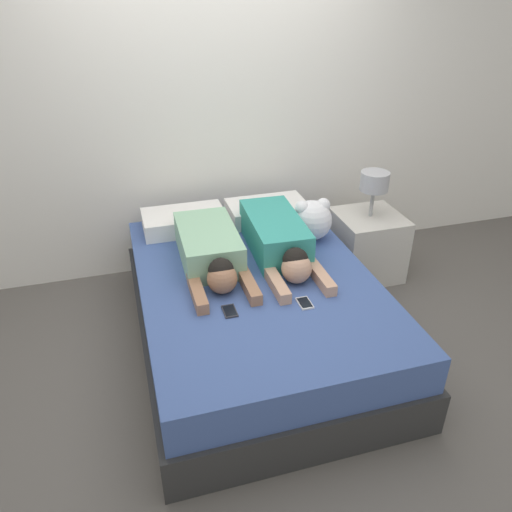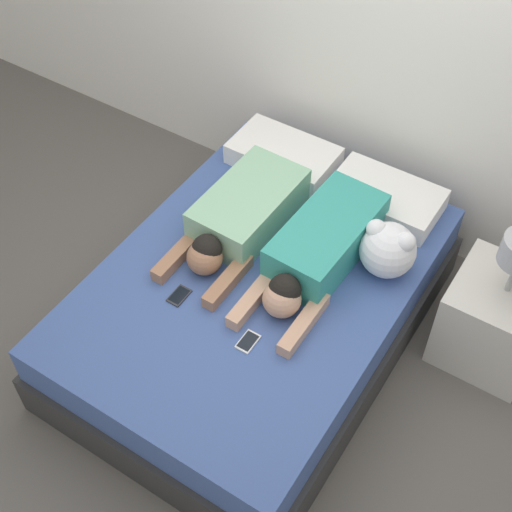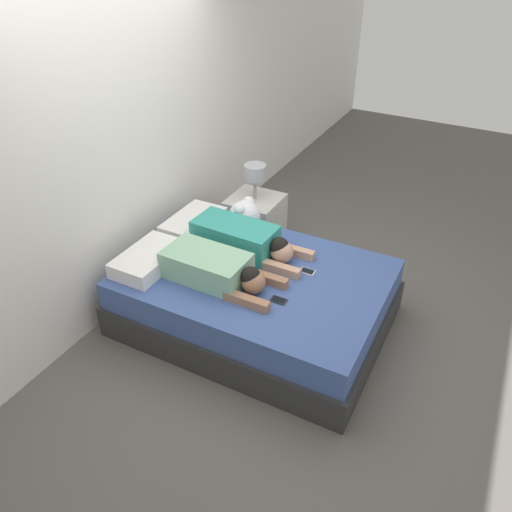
% 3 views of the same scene
% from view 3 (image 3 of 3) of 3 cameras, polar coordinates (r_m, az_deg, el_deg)
% --- Properties ---
extents(ground_plane, '(12.00, 12.00, 0.00)m').
position_cam_3_polar(ground_plane, '(4.27, 0.00, -7.38)').
color(ground_plane, '#5B5651').
extents(wall_back, '(12.00, 0.06, 2.60)m').
position_cam_3_polar(wall_back, '(4.19, -14.84, 11.55)').
color(wall_back, white).
rests_on(wall_back, ground_plane).
extents(bed, '(1.49, 2.08, 0.51)m').
position_cam_3_polar(bed, '(4.11, 0.00, -4.75)').
color(bed, '#2D2D2D').
rests_on(bed, ground_plane).
extents(pillow_head_left, '(0.60, 0.36, 0.13)m').
position_cam_3_polar(pillow_head_left, '(4.08, -12.14, -0.34)').
color(pillow_head_left, white).
rests_on(pillow_head_left, bed).
extents(pillow_head_right, '(0.60, 0.36, 0.13)m').
position_cam_3_polar(pillow_head_right, '(4.50, -7.12, 3.73)').
color(pillow_head_right, white).
rests_on(pillow_head_right, bed).
extents(person_left, '(0.38, 0.94, 0.22)m').
position_cam_3_polar(person_left, '(3.82, -4.61, -1.47)').
color(person_left, '#8CBF99').
rests_on(person_left, bed).
extents(person_right, '(0.36, 1.01, 0.24)m').
position_cam_3_polar(person_right, '(4.14, -1.32, 1.89)').
color(person_right, teal).
rests_on(person_right, bed).
extents(cell_phone_left, '(0.07, 0.12, 0.01)m').
position_cam_3_polar(cell_phone_left, '(3.66, 2.60, -5.07)').
color(cell_phone_left, '#2D2D33').
rests_on(cell_phone_left, bed).
extents(cell_phone_right, '(0.07, 0.12, 0.01)m').
position_cam_3_polar(cell_phone_right, '(3.97, 5.90, -1.76)').
color(cell_phone_right, silver).
rests_on(cell_phone_right, bed).
extents(plush_toy, '(0.28, 0.28, 0.30)m').
position_cam_3_polar(plush_toy, '(4.42, -1.32, 4.66)').
color(plush_toy, white).
rests_on(plush_toy, bed).
extents(nightstand, '(0.50, 0.50, 0.88)m').
position_cam_3_polar(nightstand, '(5.13, -0.11, 4.29)').
color(nightstand, beige).
rests_on(nightstand, ground_plane).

